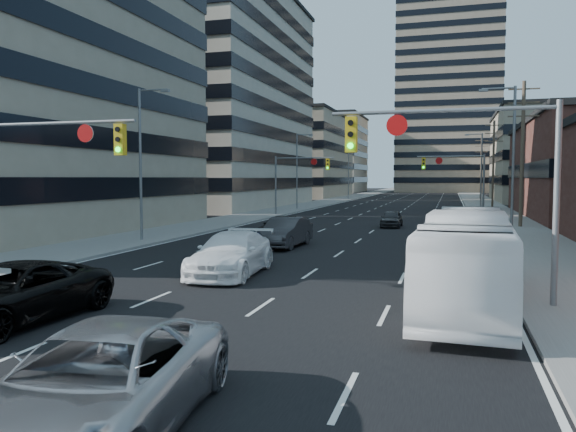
% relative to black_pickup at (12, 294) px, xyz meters
% --- Properties ---
extents(ground, '(400.00, 400.00, 0.00)m').
position_rel_black_pickup_xyz_m(ground, '(3.87, -2.47, -0.79)').
color(ground, black).
rests_on(ground, ground).
extents(road_surface, '(18.00, 300.00, 0.02)m').
position_rel_black_pickup_xyz_m(road_surface, '(3.87, 127.53, -0.78)').
color(road_surface, black).
rests_on(road_surface, ground).
extents(sidewalk_left, '(5.00, 300.00, 0.15)m').
position_rel_black_pickup_xyz_m(sidewalk_left, '(-7.63, 127.53, -0.71)').
color(sidewalk_left, slate).
rests_on(sidewalk_left, ground).
extents(sidewalk_right, '(5.00, 300.00, 0.15)m').
position_rel_black_pickup_xyz_m(sidewalk_right, '(15.37, 127.53, -0.71)').
color(sidewalk_right, slate).
rests_on(sidewalk_right, ground).
extents(office_left_mid, '(26.00, 34.00, 28.00)m').
position_rel_black_pickup_xyz_m(office_left_mid, '(-23.13, 57.53, 13.21)').
color(office_left_mid, '#ADA089').
rests_on(office_left_mid, ground).
extents(office_left_far, '(20.00, 30.00, 16.00)m').
position_rel_black_pickup_xyz_m(office_left_far, '(-20.13, 97.53, 7.21)').
color(office_left_far, gray).
rests_on(office_left_far, ground).
extents(office_right_far, '(22.00, 28.00, 14.00)m').
position_rel_black_pickup_xyz_m(office_right_far, '(28.87, 85.53, 6.21)').
color(office_right_far, gray).
rests_on(office_right_far, ground).
extents(apartment_tower, '(26.00, 26.00, 58.00)m').
position_rel_black_pickup_xyz_m(apartment_tower, '(9.87, 147.53, 28.21)').
color(apartment_tower, gray).
rests_on(apartment_tower, ground).
extents(bg_block_left, '(24.00, 24.00, 20.00)m').
position_rel_black_pickup_xyz_m(bg_block_left, '(-24.13, 137.53, 9.21)').
color(bg_block_left, '#ADA089').
rests_on(bg_block_left, ground).
extents(bg_block_right, '(22.00, 22.00, 12.00)m').
position_rel_black_pickup_xyz_m(bg_block_right, '(35.87, 127.53, 5.21)').
color(bg_block_right, gray).
rests_on(bg_block_right, ground).
extents(signal_near_left, '(6.59, 0.33, 6.00)m').
position_rel_black_pickup_xyz_m(signal_near_left, '(-3.58, 5.53, 3.54)').
color(signal_near_left, slate).
rests_on(signal_near_left, ground).
extents(signal_near_right, '(6.59, 0.33, 6.00)m').
position_rel_black_pickup_xyz_m(signal_near_right, '(11.32, 5.53, 3.54)').
color(signal_near_right, slate).
rests_on(signal_near_right, ground).
extents(signal_far_left, '(6.09, 0.33, 6.00)m').
position_rel_black_pickup_xyz_m(signal_far_left, '(-3.81, 42.53, 3.51)').
color(signal_far_left, slate).
rests_on(signal_far_left, ground).
extents(signal_far_right, '(6.09, 0.33, 6.00)m').
position_rel_black_pickup_xyz_m(signal_far_right, '(11.55, 42.53, 3.51)').
color(signal_far_right, slate).
rests_on(signal_far_right, ground).
extents(utility_pole_block, '(2.20, 0.28, 11.00)m').
position_rel_black_pickup_xyz_m(utility_pole_block, '(16.07, 33.53, 4.99)').
color(utility_pole_block, '#4C3D2D').
rests_on(utility_pole_block, ground).
extents(utility_pole_midblock, '(2.20, 0.28, 11.00)m').
position_rel_black_pickup_xyz_m(utility_pole_midblock, '(16.07, 63.53, 4.99)').
color(utility_pole_midblock, '#4C3D2D').
rests_on(utility_pole_midblock, ground).
extents(utility_pole_distant, '(2.20, 0.28, 11.00)m').
position_rel_black_pickup_xyz_m(utility_pole_distant, '(16.07, 93.53, 4.99)').
color(utility_pole_distant, '#4C3D2D').
rests_on(utility_pole_distant, ground).
extents(streetlight_left_near, '(2.03, 0.22, 9.00)m').
position_rel_black_pickup_xyz_m(streetlight_left_near, '(-6.47, 17.53, 4.26)').
color(streetlight_left_near, slate).
rests_on(streetlight_left_near, ground).
extents(streetlight_left_mid, '(2.03, 0.22, 9.00)m').
position_rel_black_pickup_xyz_m(streetlight_left_mid, '(-6.47, 52.53, 4.26)').
color(streetlight_left_mid, slate).
rests_on(streetlight_left_mid, ground).
extents(streetlight_left_far, '(2.03, 0.22, 9.00)m').
position_rel_black_pickup_xyz_m(streetlight_left_far, '(-6.47, 87.53, 4.26)').
color(streetlight_left_far, slate).
rests_on(streetlight_left_far, ground).
extents(streetlight_right_near, '(2.03, 0.22, 9.00)m').
position_rel_black_pickup_xyz_m(streetlight_right_near, '(14.21, 22.53, 4.26)').
color(streetlight_right_near, slate).
rests_on(streetlight_right_near, ground).
extents(streetlight_right_far, '(2.03, 0.22, 9.00)m').
position_rel_black_pickup_xyz_m(streetlight_right_far, '(14.21, 57.53, 4.26)').
color(streetlight_right_far, slate).
rests_on(streetlight_right_far, ground).
extents(black_pickup, '(2.90, 5.80, 1.58)m').
position_rel_black_pickup_xyz_m(black_pickup, '(0.00, 0.00, 0.00)').
color(black_pickup, black).
rests_on(black_pickup, ground).
extents(white_van, '(2.66, 5.86, 1.66)m').
position_rel_black_pickup_xyz_m(white_van, '(2.75, 8.46, 0.04)').
color(white_van, white).
rests_on(white_van, ground).
extents(silver_suv, '(3.27, 5.95, 1.58)m').
position_rel_black_pickup_xyz_m(silver_suv, '(6.06, -4.95, 0.00)').
color(silver_suv, '#AAABAF').
rests_on(silver_suv, ground).
extents(transit_bus, '(2.89, 10.34, 2.85)m').
position_rel_black_pickup_xyz_m(transit_bus, '(11.48, 5.37, 0.64)').
color(transit_bus, white).
rests_on(transit_bus, ground).
extents(sedan_blue, '(2.05, 4.52, 1.50)m').
position_rel_black_pickup_xyz_m(sedan_blue, '(1.27, 12.72, -0.04)').
color(sedan_blue, black).
rests_on(sedan_blue, ground).
extents(sedan_grey_center, '(1.96, 5.04, 1.64)m').
position_rel_black_pickup_xyz_m(sedan_grey_center, '(2.27, 17.53, 0.03)').
color(sedan_grey_center, '#343336').
rests_on(sedan_grey_center, ground).
extents(sedan_black_far, '(1.73, 4.23, 1.23)m').
position_rel_black_pickup_xyz_m(sedan_black_far, '(0.06, 23.26, -0.18)').
color(sedan_black_far, black).
rests_on(sedan_black_far, ground).
extents(sedan_grey_right, '(1.53, 3.79, 1.29)m').
position_rel_black_pickup_xyz_m(sedan_grey_right, '(6.62, 31.88, -0.14)').
color(sedan_grey_right, '#303032').
rests_on(sedan_grey_right, ground).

